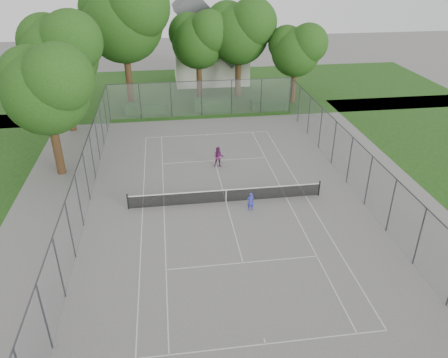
{
  "coord_description": "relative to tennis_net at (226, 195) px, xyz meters",
  "views": [
    {
      "loc": [
        -3.58,
        -24.64,
        15.03
      ],
      "look_at": [
        0.0,
        1.0,
        1.2
      ],
      "focal_mm": 35.0,
      "sensor_mm": 36.0,
      "label": 1
    }
  ],
  "objects": [
    {
      "name": "hedge_mid",
      "position": [
        1.2,
        18.22,
        0.08
      ],
      "size": [
        3.76,
        1.08,
        1.18
      ],
      "primitive_type": "cube",
      "color": "#1B4516",
      "rests_on": "ground"
    },
    {
      "name": "hedge_right",
      "position": [
        6.93,
        18.03,
        -0.0
      ],
      "size": [
        3.39,
        1.24,
        1.02
      ],
      "primitive_type": "cube",
      "color": "#1B4516",
      "rests_on": "ground"
    },
    {
      "name": "grass_far",
      "position": [
        0.0,
        26.0,
        -0.51
      ],
      "size": [
        60.0,
        20.0,
        0.0
      ],
      "primitive_type": "cube",
      "color": "#1D4313",
      "rests_on": "ground"
    },
    {
      "name": "tree_side_front",
      "position": [
        -11.54,
        5.83,
        6.15
      ],
      "size": [
        6.75,
        6.16,
        9.7
      ],
      "color": "#3D2716",
      "rests_on": "ground"
    },
    {
      "name": "house",
      "position": [
        2.31,
        29.73,
        3.88
      ],
      "size": [
        8.77,
        6.8,
        10.92
      ],
      "color": "silver",
      "rests_on": "ground"
    },
    {
      "name": "girl_player",
      "position": [
        1.4,
        -1.2,
        0.11
      ],
      "size": [
        0.48,
        0.34,
        1.25
      ],
      "primitive_type": "imported",
      "rotation": [
        0.0,
        0.0,
        3.24
      ],
      "color": "#353AC9",
      "rests_on": "ground"
    },
    {
      "name": "perimeter_fence",
      "position": [
        0.0,
        0.0,
        1.3
      ],
      "size": [
        18.08,
        34.08,
        3.52
      ],
      "color": "#38383D",
      "rests_on": "ground"
    },
    {
      "name": "tree_far_left",
      "position": [
        -7.1,
        21.79,
        8.46
      ],
      "size": [
        9.08,
        8.29,
        13.05
      ],
      "color": "#3D2716",
      "rests_on": "ground"
    },
    {
      "name": "hedge_left",
      "position": [
        -5.54,
        18.44,
        0.01
      ],
      "size": [
        4.18,
        1.25,
        1.04
      ],
      "primitive_type": "cube",
      "color": "#1B4516",
      "rests_on": "ground"
    },
    {
      "name": "tree_far_midright",
      "position": [
        4.75,
        22.94,
        6.75
      ],
      "size": [
        7.36,
        6.72,
        10.57
      ],
      "color": "#3D2716",
      "rests_on": "ground"
    },
    {
      "name": "tree_far_midleft",
      "position": [
        0.43,
        23.33,
        5.94
      ],
      "size": [
        6.53,
        5.96,
        9.39
      ],
      "color": "#3D2716",
      "rests_on": "ground"
    },
    {
      "name": "tennis_net",
      "position": [
        0.0,
        0.0,
        0.0
      ],
      "size": [
        12.87,
        0.1,
        1.1
      ],
      "color": "black",
      "rests_on": "ground"
    },
    {
      "name": "tree_side_back",
      "position": [
        -12.13,
        14.67,
        6.84
      ],
      "size": [
        7.44,
        6.8,
        10.7
      ],
      "color": "#3D2716",
      "rests_on": "ground"
    },
    {
      "name": "tree_far_right",
      "position": [
        10.27,
        19.98,
        5.22
      ],
      "size": [
        5.8,
        5.3,
        8.34
      ],
      "color": "#3D2716",
      "rests_on": "ground"
    },
    {
      "name": "ground",
      "position": [
        0.0,
        0.0,
        -0.51
      ],
      "size": [
        120.0,
        120.0,
        0.0
      ],
      "primitive_type": "plane",
      "color": "slate",
      "rests_on": "ground"
    },
    {
      "name": "court_markings",
      "position": [
        0.0,
        0.0,
        -0.5
      ],
      "size": [
        11.03,
        23.83,
        0.01
      ],
      "color": "silver",
      "rests_on": "ground"
    },
    {
      "name": "woman_player",
      "position": [
        0.18,
        5.3,
        0.31
      ],
      "size": [
        0.9,
        0.76,
        1.63
      ],
      "primitive_type": "imported",
      "rotation": [
        0.0,
        0.0,
        -0.19
      ],
      "color": "#6A235B",
      "rests_on": "ground"
    }
  ]
}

